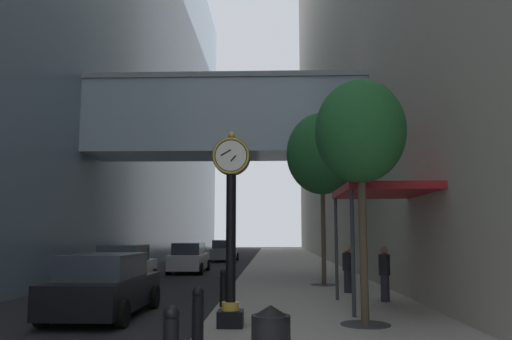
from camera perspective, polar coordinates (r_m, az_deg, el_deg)
The scene contains 16 objects.
ground_plane at distance 31.57m, azimuth -1.05°, elevation -11.19°, with size 110.00×110.00×0.00m, color black.
sidewalk_right at distance 34.55m, azimuth 4.16°, elevation -10.72°, with size 5.88×80.00×0.14m, color #9E998E.
building_block_left at distance 39.46m, azimuth -18.08°, elevation 14.39°, with size 22.14×80.00×33.09m.
street_clock at distance 11.20m, azimuth -2.86°, elevation -5.42°, with size 0.84×0.55×4.30m.
bollard_second at distance 9.51m, azimuth -6.61°, elevation -15.97°, with size 0.22×0.22×1.05m.
bollard_fourth at distance 14.32m, azimuth -3.69°, elevation -13.07°, with size 0.22×0.22×1.05m.
bollard_fifth at distance 16.74m, azimuth -2.87°, elevation -12.24°, with size 0.22×0.22×1.05m.
street_tree_near at distance 11.93m, azimuth 11.75°, elevation 4.15°, with size 2.09×2.09×5.57m.
street_tree_mid_near at distance 20.72m, azimuth 7.50°, elevation 1.81°, with size 2.91×2.91×6.94m.
pedestrian_walking at distance 17.92m, azimuth 10.34°, elevation -10.92°, with size 0.46×0.52×1.58m.
pedestrian_by_clock at distance 15.83m, azimuth 14.38°, elevation -11.18°, with size 0.42×0.42×1.63m.
storefront_awning at distance 14.54m, azimuth 14.00°, elevation -2.54°, with size 2.40×3.60×3.30m.
car_grey_near at distance 40.50m, azimuth -3.62°, elevation -9.16°, with size 2.08×4.51×1.69m.
car_black_mid at distance 13.97m, azimuth -16.81°, elevation -12.49°, with size 2.09×4.54×1.62m.
car_silver_far at distance 28.95m, azimuth -7.58°, elevation -9.88°, with size 1.97×4.67×1.66m.
car_white_trailing at distance 21.60m, azimuth -14.67°, elevation -10.55°, with size 1.93×4.21×1.70m.
Camera 1 is at (1.58, -4.46, 2.12)m, focal length 35.26 mm.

